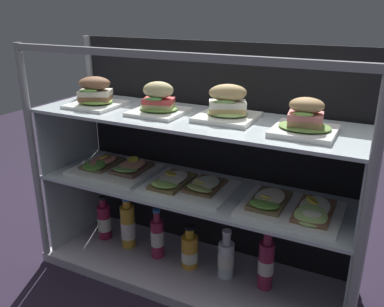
{
  "coord_description": "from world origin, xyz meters",
  "views": [
    {
      "loc": [
        0.65,
        -1.29,
        1.08
      ],
      "look_at": [
        0.0,
        0.0,
        0.56
      ],
      "focal_mm": 38.12,
      "sensor_mm": 36.0,
      "label": 1
    }
  ],
  "objects": [
    {
      "name": "plated_roll_sandwich_mid_left",
      "position": [
        -0.42,
        -0.03,
        0.75
      ],
      "size": [
        0.2,
        0.2,
        0.12
      ],
      "color": "white",
      "rests_on": "shelf_upper_glass"
    },
    {
      "name": "open_sandwich_tray_right_of_center",
      "position": [
        -0.37,
        0.01,
        0.43
      ],
      "size": [
        0.34,
        0.26,
        0.06
      ],
      "color": "white",
      "rests_on": "shelf_lower_glass"
    },
    {
      "name": "juice_bottle_back_left",
      "position": [
        0.31,
        0.02,
        0.15
      ],
      "size": [
        0.06,
        0.06,
        0.26
      ],
      "color": "#9D264C",
      "rests_on": "case_base_deck"
    },
    {
      "name": "juice_bottle_front_left_end",
      "position": [
        -0.01,
        0.01,
        0.11
      ],
      "size": [
        0.07,
        0.07,
        0.19
      ],
      "color": "gold",
      "rests_on": "case_base_deck"
    },
    {
      "name": "shelf_upper_glass",
      "position": [
        0.0,
        0.0,
        0.69
      ],
      "size": [
        1.25,
        0.37,
        0.01
      ],
      "primitive_type": "cube",
      "color": "silver",
      "rests_on": "riser_upper_tier"
    },
    {
      "name": "plated_roll_sandwich_far_left",
      "position": [
        0.41,
        -0.03,
        0.74
      ],
      "size": [
        0.2,
        0.2,
        0.12
      ],
      "color": "white",
      "rests_on": "shelf_upper_glass"
    },
    {
      "name": "juice_bottle_back_center",
      "position": [
        -0.17,
        0.01,
        0.14
      ],
      "size": [
        0.06,
        0.06,
        0.23
      ],
      "color": "#9E234A",
      "rests_on": "case_base_deck"
    },
    {
      "name": "case_frame",
      "position": [
        0.0,
        0.13,
        0.52
      ],
      "size": [
        1.29,
        0.41,
        0.95
      ],
      "color": "gray",
      "rests_on": "ground"
    },
    {
      "name": "riser_lower_tier",
      "position": [
        0.0,
        0.0,
        0.22
      ],
      "size": [
        1.23,
        0.35,
        0.36
      ],
      "color": "silver",
      "rests_on": "case_base_deck"
    },
    {
      "name": "ground_plane",
      "position": [
        0.0,
        0.0,
        -0.01
      ],
      "size": [
        6.0,
        6.0,
        0.02
      ],
      "primitive_type": "cube",
      "color": "black",
      "rests_on": "ground"
    },
    {
      "name": "juice_bottle_front_right_end",
      "position": [
        -0.34,
        0.02,
        0.14
      ],
      "size": [
        0.07,
        0.07,
        0.24
      ],
      "color": "gold",
      "rests_on": "case_base_deck"
    },
    {
      "name": "riser_upper_tier",
      "position": [
        0.0,
        0.0,
        0.55
      ],
      "size": [
        1.23,
        0.35,
        0.27
      ],
      "color": "silver",
      "rests_on": "shelf_lower_glass"
    },
    {
      "name": "juice_bottle_front_second",
      "position": [
        0.15,
        0.02,
        0.13
      ],
      "size": [
        0.07,
        0.07,
        0.21
      ],
      "color": "white",
      "rests_on": "case_base_deck"
    },
    {
      "name": "juice_bottle_near_post",
      "position": [
        -0.48,
        0.03,
        0.13
      ],
      "size": [
        0.06,
        0.06,
        0.21
      ],
      "color": "maroon",
      "rests_on": "case_base_deck"
    },
    {
      "name": "plated_roll_sandwich_mid_right",
      "position": [
        0.13,
        0.02,
        0.74
      ],
      "size": [
        0.2,
        0.2,
        0.13
      ],
      "color": "white",
      "rests_on": "shelf_upper_glass"
    },
    {
      "name": "case_base_deck",
      "position": [
        0.0,
        0.0,
        0.02
      ],
      "size": [
        1.29,
        0.41,
        0.04
      ],
      "primitive_type": "cube",
      "color": "#BDB3C1",
      "rests_on": "ground"
    },
    {
      "name": "open_sandwich_tray_mid_left",
      "position": [
        0.4,
        -0.02,
        0.43
      ],
      "size": [
        0.34,
        0.26,
        0.06
      ],
      "color": "white",
      "rests_on": "shelf_lower_glass"
    },
    {
      "name": "plated_roll_sandwich_near_left_corner",
      "position": [
        -0.13,
        -0.02,
        0.74
      ],
      "size": [
        0.19,
        0.19,
        0.12
      ],
      "color": "white",
      "rests_on": "shelf_upper_glass"
    },
    {
      "name": "shelf_lower_glass",
      "position": [
        0.0,
        0.0,
        0.41
      ],
      "size": [
        1.25,
        0.37,
        0.01
      ],
      "primitive_type": "cube",
      "color": "silver",
      "rests_on": "riser_lower_tier"
    },
    {
      "name": "open_sandwich_tray_near_right_corner",
      "position": [
        -0.01,
        -0.01,
        0.43
      ],
      "size": [
        0.34,
        0.26,
        0.05
      ],
      "color": "white",
      "rests_on": "shelf_lower_glass"
    }
  ]
}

